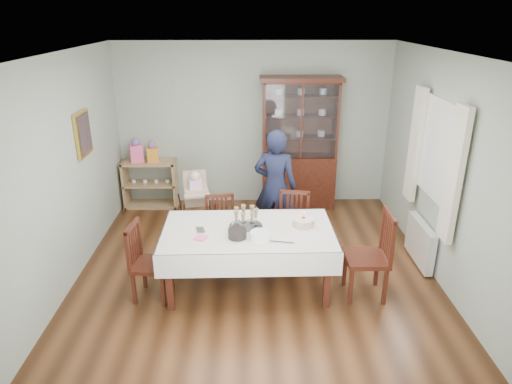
{
  "coord_description": "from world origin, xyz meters",
  "views": [
    {
      "loc": [
        -0.09,
        -4.97,
        3.12
      ],
      "look_at": [
        0.0,
        0.2,
        1.07
      ],
      "focal_mm": 32.0,
      "sensor_mm": 36.0,
      "label": 1
    }
  ],
  "objects_px": {
    "chair_end_left": "(151,276)",
    "woman": "(275,187)",
    "chair_end_right": "(367,271)",
    "birthday_cake": "(303,223)",
    "china_cabinet": "(299,142)",
    "dining_table": "(248,258)",
    "chair_far_right": "(292,241)",
    "sideboard": "(151,184)",
    "chair_far_left": "(222,242)",
    "gift_bag_pink": "(136,152)",
    "gift_bag_orange": "(153,153)",
    "high_chair": "(197,211)",
    "champagne_tray": "(246,222)"
  },
  "relations": [
    {
      "from": "chair_end_left",
      "to": "woman",
      "type": "height_order",
      "value": "woman"
    },
    {
      "from": "chair_end_right",
      "to": "birthday_cake",
      "type": "xyz_separation_m",
      "value": [
        -0.73,
        0.26,
        0.5
      ]
    },
    {
      "from": "china_cabinet",
      "to": "woman",
      "type": "bearing_deg",
      "value": -110.13
    },
    {
      "from": "china_cabinet",
      "to": "dining_table",
      "type": "bearing_deg",
      "value": -108.95
    },
    {
      "from": "birthday_cake",
      "to": "chair_far_right",
      "type": "bearing_deg",
      "value": 96.64
    },
    {
      "from": "sideboard",
      "to": "chair_end_left",
      "type": "bearing_deg",
      "value": -78.88
    },
    {
      "from": "chair_far_right",
      "to": "birthday_cake",
      "type": "distance_m",
      "value": 0.78
    },
    {
      "from": "chair_far_right",
      "to": "woman",
      "type": "xyz_separation_m",
      "value": [
        -0.2,
        0.58,
        0.55
      ]
    },
    {
      "from": "chair_far_left",
      "to": "birthday_cake",
      "type": "relative_size",
      "value": 3.04
    },
    {
      "from": "chair_far_left",
      "to": "gift_bag_pink",
      "type": "bearing_deg",
      "value": 119.77
    },
    {
      "from": "chair_end_right",
      "to": "gift_bag_pink",
      "type": "distance_m",
      "value": 4.23
    },
    {
      "from": "dining_table",
      "to": "gift_bag_pink",
      "type": "height_order",
      "value": "gift_bag_pink"
    },
    {
      "from": "dining_table",
      "to": "sideboard",
      "type": "relative_size",
      "value": 2.24
    },
    {
      "from": "chair_far_right",
      "to": "gift_bag_orange",
      "type": "height_order",
      "value": "gift_bag_orange"
    },
    {
      "from": "high_chair",
      "to": "gift_bag_pink",
      "type": "xyz_separation_m",
      "value": [
        -1.08,
        1.13,
        0.58
      ]
    },
    {
      "from": "chair_far_left",
      "to": "chair_far_right",
      "type": "xyz_separation_m",
      "value": [
        0.93,
        0.0,
        0.01
      ]
    },
    {
      "from": "sideboard",
      "to": "gift_bag_orange",
      "type": "distance_m",
      "value": 0.56
    },
    {
      "from": "chair_end_right",
      "to": "gift_bag_orange",
      "type": "relative_size",
      "value": 3.08
    },
    {
      "from": "chair_far_left",
      "to": "chair_far_right",
      "type": "height_order",
      "value": "chair_far_right"
    },
    {
      "from": "gift_bag_pink",
      "to": "chair_far_left",
      "type": "bearing_deg",
      "value": -51.29
    },
    {
      "from": "chair_far_left",
      "to": "birthday_cake",
      "type": "bearing_deg",
      "value": -38.21
    },
    {
      "from": "chair_far_left",
      "to": "champagne_tray",
      "type": "height_order",
      "value": "champagne_tray"
    },
    {
      "from": "sideboard",
      "to": "chair_far_left",
      "type": "bearing_deg",
      "value": -55.16
    },
    {
      "from": "chair_end_right",
      "to": "birthday_cake",
      "type": "relative_size",
      "value": 3.6
    },
    {
      "from": "sideboard",
      "to": "champagne_tray",
      "type": "distance_m",
      "value": 2.96
    },
    {
      "from": "chair_end_right",
      "to": "chair_end_left",
      "type": "bearing_deg",
      "value": -88.94
    },
    {
      "from": "champagne_tray",
      "to": "gift_bag_orange",
      "type": "bearing_deg",
      "value": 122.5
    },
    {
      "from": "china_cabinet",
      "to": "chair_end_left",
      "type": "bearing_deg",
      "value": -126.35
    },
    {
      "from": "birthday_cake",
      "to": "chair_end_left",
      "type": "bearing_deg",
      "value": -171.45
    },
    {
      "from": "dining_table",
      "to": "china_cabinet",
      "type": "xyz_separation_m",
      "value": [
        0.85,
        2.47,
        0.74
      ]
    },
    {
      "from": "sideboard",
      "to": "gift_bag_pink",
      "type": "height_order",
      "value": "gift_bag_pink"
    },
    {
      "from": "gift_bag_pink",
      "to": "birthday_cake",
      "type": "bearing_deg",
      "value": -44.16
    },
    {
      "from": "chair_far_left",
      "to": "birthday_cake",
      "type": "height_order",
      "value": "birthday_cake"
    },
    {
      "from": "chair_end_right",
      "to": "champagne_tray",
      "type": "xyz_separation_m",
      "value": [
        -1.4,
        0.26,
        0.52
      ]
    },
    {
      "from": "chair_end_right",
      "to": "gift_bag_pink",
      "type": "height_order",
      "value": "gift_bag_pink"
    },
    {
      "from": "sideboard",
      "to": "chair_end_right",
      "type": "height_order",
      "value": "chair_end_right"
    },
    {
      "from": "chair_far_left",
      "to": "chair_far_right",
      "type": "bearing_deg",
      "value": -8.91
    },
    {
      "from": "chair_end_left",
      "to": "high_chair",
      "type": "height_order",
      "value": "high_chair"
    },
    {
      "from": "china_cabinet",
      "to": "chair_far_right",
      "type": "distance_m",
      "value": 2.05
    },
    {
      "from": "chair_far_left",
      "to": "china_cabinet",
      "type": "bearing_deg",
      "value": 48.14
    },
    {
      "from": "china_cabinet",
      "to": "woman",
      "type": "distance_m",
      "value": 1.38
    },
    {
      "from": "sideboard",
      "to": "woman",
      "type": "bearing_deg",
      "value": -32.36
    },
    {
      "from": "chair_far_left",
      "to": "chair_end_left",
      "type": "height_order",
      "value": "chair_end_left"
    },
    {
      "from": "high_chair",
      "to": "woman",
      "type": "bearing_deg",
      "value": -17.8
    },
    {
      "from": "china_cabinet",
      "to": "birthday_cake",
      "type": "xyz_separation_m",
      "value": [
        -0.2,
        -2.41,
        -0.31
      ]
    },
    {
      "from": "chair_end_left",
      "to": "gift_bag_pink",
      "type": "height_order",
      "value": "gift_bag_pink"
    },
    {
      "from": "dining_table",
      "to": "chair_far_right",
      "type": "distance_m",
      "value": 0.86
    },
    {
      "from": "dining_table",
      "to": "woman",
      "type": "relative_size",
      "value": 1.22
    },
    {
      "from": "dining_table",
      "to": "high_chair",
      "type": "height_order",
      "value": "high_chair"
    },
    {
      "from": "dining_table",
      "to": "birthday_cake",
      "type": "relative_size",
      "value": 6.91
    }
  ]
}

